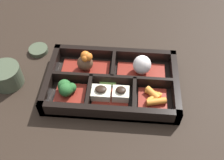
# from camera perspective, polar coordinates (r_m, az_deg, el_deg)

# --- Properties ---
(ground_plane) EXTENTS (3.00, 3.00, 0.00)m
(ground_plane) POSITION_cam_1_polar(r_m,az_deg,el_deg) (0.64, -0.00, -1.44)
(ground_plane) COLOR black
(bento_base) EXTENTS (0.31, 0.19, 0.01)m
(bento_base) POSITION_cam_1_polar(r_m,az_deg,el_deg) (0.63, -0.00, -1.16)
(bento_base) COLOR black
(bento_base) RESTS_ON ground_plane
(bento_rim) EXTENTS (0.31, 0.19, 0.04)m
(bento_rim) POSITION_cam_1_polar(r_m,az_deg,el_deg) (0.62, 0.00, -0.38)
(bento_rim) COLOR black
(bento_rim) RESTS_ON ground_plane
(bowl_stew) EXTENTS (0.12, 0.06, 0.06)m
(bowl_stew) POSITION_cam_1_polar(r_m,az_deg,el_deg) (0.64, -5.78, 3.58)
(bowl_stew) COLOR maroon
(bowl_stew) RESTS_ON bento_base
(bowl_rice) EXTENTS (0.12, 0.06, 0.05)m
(bowl_rice) POSITION_cam_1_polar(r_m,az_deg,el_deg) (0.64, 6.49, 2.83)
(bowl_rice) COLOR maroon
(bowl_rice) RESTS_ON bento_base
(bowl_greens) EXTENTS (0.07, 0.06, 0.04)m
(bowl_greens) POSITION_cam_1_polar(r_m,az_deg,el_deg) (0.61, -9.71, -1.99)
(bowl_greens) COLOR maroon
(bowl_greens) RESTS_ON bento_base
(bowl_tofu) EXTENTS (0.09, 0.06, 0.03)m
(bowl_tofu) POSITION_cam_1_polar(r_m,az_deg,el_deg) (0.59, -0.30, -3.06)
(bowl_tofu) COLOR maroon
(bowl_tofu) RESTS_ON bento_base
(bowl_carrots) EXTENTS (0.07, 0.06, 0.02)m
(bowl_carrots) POSITION_cam_1_polar(r_m,az_deg,el_deg) (0.60, 9.02, -3.85)
(bowl_carrots) COLOR maroon
(bowl_carrots) RESTS_ON bento_base
(bowl_pickles) EXTENTS (0.04, 0.04, 0.01)m
(bowl_pickles) POSITION_cam_1_polar(r_m,az_deg,el_deg) (0.62, -0.92, -0.45)
(bowl_pickles) COLOR maroon
(bowl_pickles) RESTS_ON bento_base
(tea_cup) EXTENTS (0.07, 0.07, 0.05)m
(tea_cup) POSITION_cam_1_polar(r_m,az_deg,el_deg) (0.67, -22.03, 0.95)
(tea_cup) COLOR #424C38
(tea_cup) RESTS_ON ground_plane
(sauce_dish) EXTENTS (0.05, 0.05, 0.01)m
(sauce_dish) POSITION_cam_1_polar(r_m,az_deg,el_deg) (0.74, -15.72, 6.34)
(sauce_dish) COLOR #424C38
(sauce_dish) RESTS_ON ground_plane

